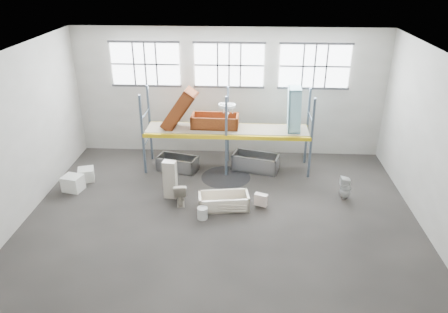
# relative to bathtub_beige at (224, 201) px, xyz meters

# --- Properties ---
(floor) EXTENTS (12.00, 10.00, 0.10)m
(floor) POSITION_rel_bathtub_beige_xyz_m (-0.04, -0.63, -0.28)
(floor) COLOR #48433F
(floor) RESTS_ON ground
(ceiling) EXTENTS (12.00, 10.00, 0.10)m
(ceiling) POSITION_rel_bathtub_beige_xyz_m (-0.04, -0.63, 4.82)
(ceiling) COLOR silver
(ceiling) RESTS_ON ground
(wall_back) EXTENTS (12.00, 0.10, 5.00)m
(wall_back) POSITION_rel_bathtub_beige_xyz_m (-0.04, 4.42, 2.27)
(wall_back) COLOR #AAA79D
(wall_back) RESTS_ON ground
(wall_front) EXTENTS (12.00, 0.10, 5.00)m
(wall_front) POSITION_rel_bathtub_beige_xyz_m (-0.04, -5.68, 2.27)
(wall_front) COLOR #B1ADA3
(wall_front) RESTS_ON ground
(wall_left) EXTENTS (0.10, 10.00, 5.00)m
(wall_left) POSITION_rel_bathtub_beige_xyz_m (-6.09, -0.63, 2.27)
(wall_left) COLOR #A19E95
(wall_left) RESTS_ON ground
(wall_right) EXTENTS (0.10, 10.00, 5.00)m
(wall_right) POSITION_rel_bathtub_beige_xyz_m (6.01, -0.63, 2.27)
(wall_right) COLOR #A8A59B
(wall_right) RESTS_ON ground
(window_left) EXTENTS (2.60, 0.04, 1.60)m
(window_left) POSITION_rel_bathtub_beige_xyz_m (-3.24, 4.31, 3.37)
(window_left) COLOR white
(window_left) RESTS_ON wall_back
(window_mid) EXTENTS (2.60, 0.04, 1.60)m
(window_mid) POSITION_rel_bathtub_beige_xyz_m (-0.04, 4.31, 3.37)
(window_mid) COLOR white
(window_mid) RESTS_ON wall_back
(window_right) EXTENTS (2.60, 0.04, 1.60)m
(window_right) POSITION_rel_bathtub_beige_xyz_m (3.16, 4.31, 3.37)
(window_right) COLOR white
(window_right) RESTS_ON wall_back
(rack_upright_la) EXTENTS (0.08, 0.08, 3.00)m
(rack_upright_la) POSITION_rel_bathtub_beige_xyz_m (-3.04, 2.27, 1.27)
(rack_upright_la) COLOR slate
(rack_upright_la) RESTS_ON floor
(rack_upright_lb) EXTENTS (0.08, 0.08, 3.00)m
(rack_upright_lb) POSITION_rel_bathtub_beige_xyz_m (-3.04, 3.47, 1.27)
(rack_upright_lb) COLOR slate
(rack_upright_lb) RESTS_ON floor
(rack_upright_ma) EXTENTS (0.08, 0.08, 3.00)m
(rack_upright_ma) POSITION_rel_bathtub_beige_xyz_m (-0.04, 2.27, 1.27)
(rack_upright_ma) COLOR slate
(rack_upright_ma) RESTS_ON floor
(rack_upright_mb) EXTENTS (0.08, 0.08, 3.00)m
(rack_upright_mb) POSITION_rel_bathtub_beige_xyz_m (-0.04, 3.47, 1.27)
(rack_upright_mb) COLOR slate
(rack_upright_mb) RESTS_ON floor
(rack_upright_ra) EXTENTS (0.08, 0.08, 3.00)m
(rack_upright_ra) POSITION_rel_bathtub_beige_xyz_m (2.96, 2.27, 1.27)
(rack_upright_ra) COLOR slate
(rack_upright_ra) RESTS_ON floor
(rack_upright_rb) EXTENTS (0.08, 0.08, 3.00)m
(rack_upright_rb) POSITION_rel_bathtub_beige_xyz_m (2.96, 3.47, 1.27)
(rack_upright_rb) COLOR slate
(rack_upright_rb) RESTS_ON floor
(rack_beam_front) EXTENTS (6.00, 0.10, 0.14)m
(rack_beam_front) POSITION_rel_bathtub_beige_xyz_m (-0.04, 2.27, 1.27)
(rack_beam_front) COLOR yellow
(rack_beam_front) RESTS_ON floor
(rack_beam_back) EXTENTS (6.00, 0.10, 0.14)m
(rack_beam_back) POSITION_rel_bathtub_beige_xyz_m (-0.04, 3.47, 1.27)
(rack_beam_back) COLOR yellow
(rack_beam_back) RESTS_ON floor
(shelf_deck) EXTENTS (5.90, 1.10, 0.03)m
(shelf_deck) POSITION_rel_bathtub_beige_xyz_m (-0.04, 2.87, 1.35)
(shelf_deck) COLOR gray
(shelf_deck) RESTS_ON floor
(wet_patch) EXTENTS (1.80, 1.80, 0.00)m
(wet_patch) POSITION_rel_bathtub_beige_xyz_m (-0.04, 2.07, -0.23)
(wet_patch) COLOR black
(wet_patch) RESTS_ON floor
(bathtub_beige) EXTENTS (1.68, 0.97, 0.47)m
(bathtub_beige) POSITION_rel_bathtub_beige_xyz_m (0.00, 0.00, 0.00)
(bathtub_beige) COLOR #F9E9CE
(bathtub_beige) RESTS_ON floor
(cistern_spare) EXTENTS (0.45, 0.33, 0.39)m
(cistern_spare) POSITION_rel_bathtub_beige_xyz_m (1.19, 0.08, 0.05)
(cistern_spare) COLOR beige
(cistern_spare) RESTS_ON bathtub_beige
(sink_in_tub) EXTENTS (0.62, 0.62, 0.16)m
(sink_in_tub) POSITION_rel_bathtub_beige_xyz_m (0.41, -0.10, -0.07)
(sink_in_tub) COLOR #C1B1A5
(sink_in_tub) RESTS_ON bathtub_beige
(toilet_beige) EXTENTS (0.53, 0.80, 0.75)m
(toilet_beige) POSITION_rel_bathtub_beige_xyz_m (-1.43, 0.21, 0.14)
(toilet_beige) COLOR beige
(toilet_beige) RESTS_ON floor
(cistern_tall) EXTENTS (0.45, 0.32, 1.32)m
(cistern_tall) POSITION_rel_bathtub_beige_xyz_m (-1.80, 0.57, 0.42)
(cistern_tall) COLOR beige
(cistern_tall) RESTS_ON floor
(toilet_white) EXTENTS (0.37, 0.36, 0.80)m
(toilet_white) POSITION_rel_bathtub_beige_xyz_m (3.98, 0.80, 0.16)
(toilet_white) COLOR silver
(toilet_white) RESTS_ON floor
(steel_tub_left) EXTENTS (1.59, 1.04, 0.54)m
(steel_tub_left) POSITION_rel_bathtub_beige_xyz_m (-1.89, 2.58, 0.03)
(steel_tub_left) COLOR #A7ABAF
(steel_tub_left) RESTS_ON floor
(steel_tub_right) EXTENTS (1.82, 1.18, 0.62)m
(steel_tub_right) POSITION_rel_bathtub_beige_xyz_m (1.04, 2.77, 0.07)
(steel_tub_right) COLOR #B9BBC0
(steel_tub_right) RESTS_ON floor
(rust_tub_flat) EXTENTS (1.75, 0.86, 0.49)m
(rust_tub_flat) POSITION_rel_bathtub_beige_xyz_m (-0.49, 3.01, 1.59)
(rust_tub_flat) COLOR #934316
(rust_tub_flat) RESTS_ON shelf_deck
(rust_tub_tilted) EXTENTS (1.41, 0.91, 1.64)m
(rust_tub_tilted) POSITION_rel_bathtub_beige_xyz_m (-1.77, 2.86, 2.06)
(rust_tub_tilted) COLOR #943410
(rust_tub_tilted) RESTS_ON shelf_deck
(sink_on_shelf) EXTENTS (0.67, 0.55, 0.54)m
(sink_on_shelf) POSITION_rel_bathtub_beige_xyz_m (-0.04, 2.69, 1.86)
(sink_on_shelf) COLOR white
(sink_on_shelf) RESTS_ON rust_tub_flat
(blue_tub_upright) EXTENTS (0.52, 0.76, 1.60)m
(blue_tub_upright) POSITION_rel_bathtub_beige_xyz_m (2.35, 2.83, 2.16)
(blue_tub_upright) COLOR #99D6E4
(blue_tub_upright) RESTS_ON shelf_deck
(bucket) EXTENTS (0.35, 0.35, 0.38)m
(bucket) POSITION_rel_bathtub_beige_xyz_m (-0.61, -0.67, -0.05)
(bucket) COLOR beige
(bucket) RESTS_ON floor
(carton_near) EXTENTS (0.73, 0.66, 0.54)m
(carton_near) POSITION_rel_bathtub_beige_xyz_m (-5.23, 0.84, 0.03)
(carton_near) COLOR silver
(carton_near) RESTS_ON floor
(carton_far) EXTENTS (0.68, 0.68, 0.45)m
(carton_far) POSITION_rel_bathtub_beige_xyz_m (-5.04, 1.58, -0.01)
(carton_far) COLOR silver
(carton_far) RESTS_ON floor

